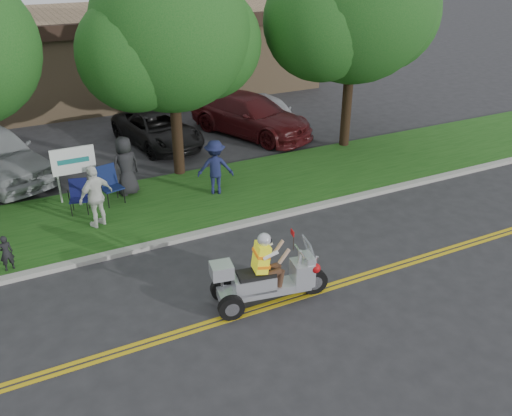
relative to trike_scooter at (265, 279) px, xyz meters
name	(u,v)px	position (x,y,z in m)	size (l,w,h in m)	color
ground	(265,292)	(0.18, 0.33, -0.60)	(120.00, 120.00, 0.00)	#28282B
centerline_near	(278,305)	(0.18, -0.25, -0.60)	(60.00, 0.10, 0.01)	gold
centerline_far	(274,301)	(0.18, -0.09, -0.60)	(60.00, 0.10, 0.01)	gold
curb	(214,231)	(0.18, 3.38, -0.54)	(60.00, 0.25, 0.12)	#A8A89E
grass_verge	(186,200)	(0.18, 5.53, -0.55)	(60.00, 4.00, 0.10)	#194A13
commercial_building	(128,51)	(2.18, 19.31, 1.40)	(18.00, 8.20, 4.00)	#9E7F5B
tree_mid	(172,39)	(0.73, 7.56, 3.83)	(5.88, 4.80, 7.05)	#332114
tree_right	(355,7)	(7.24, 7.36, 4.42)	(6.86, 5.60, 8.07)	#332114
business_sign	(74,164)	(-2.72, 6.93, 0.65)	(1.25, 0.06, 1.75)	silver
trike_scooter	(265,279)	(0.00, 0.00, 0.00)	(2.64, 1.05, 1.73)	black
lawn_chair_a	(79,194)	(-2.81, 6.11, 0.04)	(0.62, 0.64, 0.96)	black
lawn_chair_b	(109,182)	(-1.88, 6.35, 0.13)	(0.71, 0.73, 1.12)	black
spectator_adult_right	(96,196)	(-2.52, 5.00, 0.38)	(1.03, 0.43, 1.75)	white
spectator_chair_a	(215,167)	(1.15, 5.51, 0.35)	(1.09, 0.63, 1.69)	#1A1F48
spectator_chair_b	(126,166)	(-1.28, 6.66, 0.41)	(0.89, 0.58, 1.83)	black
child_left	(6,253)	(-4.92, 3.73, -0.04)	(0.33, 0.22, 0.91)	black
parked_car_mid	(157,129)	(0.94, 10.72, 0.02)	(2.06, 4.48, 1.24)	black
parked_car_right	(251,115)	(4.68, 10.28, 0.18)	(2.19, 5.39, 1.56)	#4A1114
parked_car_far_right	(267,113)	(5.53, 10.45, 0.10)	(1.68, 4.16, 1.42)	#B5B6BD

